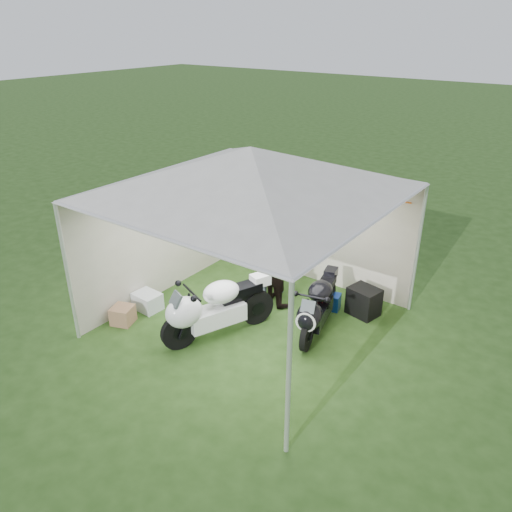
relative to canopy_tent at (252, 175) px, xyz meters
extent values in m
plane|color=#213F13|center=(0.00, -0.03, -2.58)|extent=(80.00, 80.00, 0.00)
cylinder|color=silver|center=(-2.00, -2.03, -1.43)|extent=(0.06, 0.06, 2.30)
cylinder|color=silver|center=(2.00, -2.03, -1.43)|extent=(0.06, 0.06, 2.30)
cylinder|color=silver|center=(-2.00, 1.97, -1.43)|extent=(0.06, 0.06, 2.30)
cylinder|color=silver|center=(2.00, 1.97, -1.43)|extent=(0.06, 0.06, 2.30)
cube|color=beige|center=(0.00, 1.97, -1.43)|extent=(4.00, 0.02, 2.30)
cube|color=beige|center=(-2.00, -0.03, -1.43)|extent=(0.02, 4.00, 2.30)
cube|color=beige|center=(2.00, -0.03, -1.43)|extent=(0.02, 4.00, 2.30)
pyramid|color=silver|center=(0.00, -0.03, 0.07)|extent=(5.66, 5.66, 0.70)
cube|color=#99A5B7|center=(-1.65, 1.95, -0.73)|extent=(0.22, 0.02, 0.28)
cube|color=#99A5B7|center=(-1.30, 1.95, -0.73)|extent=(0.22, 0.02, 0.28)
cube|color=#99A5B7|center=(-0.95, 1.95, -0.73)|extent=(0.22, 0.01, 0.28)
cube|color=#99A5B7|center=(-0.60, 1.95, -0.73)|extent=(0.22, 0.01, 0.28)
cube|color=#99A5B7|center=(-1.65, 1.95, -1.03)|extent=(0.22, 0.02, 0.28)
cube|color=#99A5B7|center=(-1.30, 1.95, -1.03)|extent=(0.22, 0.01, 0.28)
cube|color=#99A5B7|center=(-0.95, 1.95, -1.03)|extent=(0.22, 0.02, 0.28)
cube|color=#99A5B7|center=(-0.60, 1.95, -1.03)|extent=(0.22, 0.01, 0.28)
cylinder|color=#D8590C|center=(0.20, 1.94, -0.63)|extent=(3.20, 0.02, 0.02)
cylinder|color=black|center=(-0.47, -1.27, -2.28)|extent=(0.32, 0.59, 0.60)
cylinder|color=black|center=(0.06, 0.02, -2.28)|extent=(0.36, 0.61, 0.60)
cube|color=white|center=(-0.22, -0.67, -2.20)|extent=(0.67, 1.00, 0.30)
ellipsoid|color=white|center=(-0.43, -1.18, -1.96)|extent=(0.64, 0.72, 0.50)
ellipsoid|color=white|center=(-0.18, -0.58, -1.80)|extent=(0.64, 0.73, 0.35)
cube|color=black|center=(-0.03, -0.21, -1.86)|extent=(0.47, 0.65, 0.14)
cube|color=white|center=(0.09, 0.10, -1.78)|extent=(0.32, 0.36, 0.18)
cube|color=black|center=(-0.07, -0.30, -2.03)|extent=(0.30, 0.55, 0.10)
cube|color=#3F474C|center=(-0.47, -1.29, -1.70)|extent=(0.28, 0.22, 0.21)
cylinder|color=black|center=(1.15, -0.14, -2.31)|extent=(0.21, 0.54, 0.53)
cylinder|color=black|center=(0.86, 1.07, -2.31)|extent=(0.25, 0.55, 0.53)
cube|color=black|center=(1.01, 0.42, -2.24)|extent=(0.49, 0.89, 0.27)
ellipsoid|color=black|center=(1.12, -0.05, -2.03)|extent=(0.51, 0.61, 0.44)
ellipsoid|color=black|center=(0.99, 0.51, -1.88)|extent=(0.51, 0.62, 0.31)
cube|color=black|center=(0.91, 0.85, -1.94)|extent=(0.35, 0.57, 0.12)
cube|color=black|center=(0.84, 1.14, -1.87)|extent=(0.25, 0.30, 0.16)
cube|color=maroon|center=(0.93, 0.77, -2.09)|extent=(0.20, 0.50, 0.09)
cube|color=#3F474C|center=(1.15, -0.16, -1.79)|extent=(0.24, 0.17, 0.19)
cylinder|color=white|center=(1.17, -0.24, -2.03)|extent=(0.31, 0.09, 0.32)
cube|color=#183FB6|center=(0.83, 1.16, -2.43)|extent=(0.43, 0.32, 0.29)
imported|color=black|center=(-0.05, 0.87, -1.77)|extent=(0.96, 0.88, 1.61)
imported|color=slate|center=(-0.32, 1.02, -1.69)|extent=(0.72, 0.77, 1.77)
cube|color=black|center=(1.41, 1.33, -2.32)|extent=(0.58, 0.50, 0.50)
cube|color=silver|center=(-1.75, -0.76, -2.42)|extent=(0.48, 0.38, 0.31)
cube|color=#91694A|center=(-1.75, -1.32, -2.42)|extent=(0.43, 0.43, 0.30)
camera|label=1|loc=(4.29, -5.79, 2.07)|focal=35.00mm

